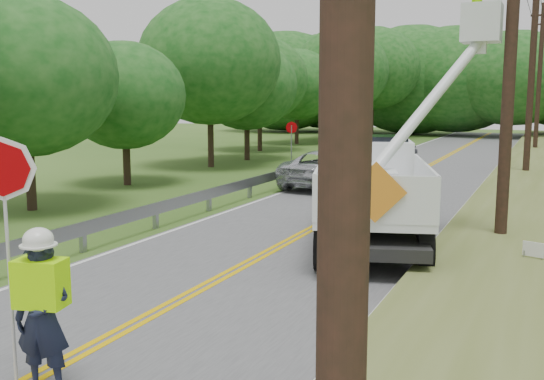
% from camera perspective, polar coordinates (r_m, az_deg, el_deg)
% --- Properties ---
extents(ground, '(140.00, 140.00, 0.00)m').
position_cam_1_polar(ground, '(10.16, -14.55, -13.04)').
color(ground, '#2D4F17').
rests_on(ground, ground).
extents(road, '(7.20, 96.00, 0.03)m').
position_cam_1_polar(road, '(22.43, 8.50, -1.01)').
color(road, '#4D4D50').
rests_on(road, ground).
extents(guardrail, '(0.18, 48.00, 0.77)m').
position_cam_1_polar(guardrail, '(24.57, 0.08, 1.19)').
color(guardrail, gray).
rests_on(guardrail, ground).
extents(utility_poles, '(1.60, 43.30, 10.00)m').
position_cam_1_polar(utility_poles, '(24.37, 22.45, 11.61)').
color(utility_poles, black).
rests_on(utility_poles, ground).
extents(treeline_left, '(10.96, 56.01, 10.19)m').
position_cam_1_polar(treeline_left, '(40.86, 0.40, 10.93)').
color(treeline_left, '#332319').
rests_on(treeline_left, ground).
extents(treeline_horizon, '(57.33, 14.35, 10.99)m').
position_cam_1_polar(treeline_horizon, '(63.91, 18.31, 9.72)').
color(treeline_horizon, '#114914').
rests_on(treeline_horizon, ground).
extents(flagger, '(1.18, 0.62, 3.21)m').
position_cam_1_polar(flagger, '(8.20, -20.59, -10.00)').
color(flagger, '#191E33').
rests_on(flagger, road).
extents(bucket_truck, '(5.05, 7.75, 7.14)m').
position_cam_1_polar(bucket_truck, '(16.80, 9.70, 1.30)').
color(bucket_truck, black).
rests_on(bucket_truck, road).
extents(suv_silver, '(3.14, 5.78, 1.54)m').
position_cam_1_polar(suv_silver, '(25.71, 5.48, 2.01)').
color(suv_silver, silver).
rests_on(suv_silver, road).
extents(suv_darkgrey, '(2.70, 5.30, 1.47)m').
position_cam_1_polar(suv_darkgrey, '(34.38, 11.41, 3.46)').
color(suv_darkgrey, '#3E4146').
rests_on(suv_darkgrey, road).
extents(stop_sign_permanent, '(0.49, 0.31, 2.60)m').
position_cam_1_polar(stop_sign_permanent, '(28.85, 1.81, 4.63)').
color(stop_sign_permanent, gray).
rests_on(stop_sign_permanent, ground).
extents(yard_sign, '(0.43, 0.17, 0.65)m').
position_cam_1_polar(yard_sign, '(14.31, 23.03, -5.19)').
color(yard_sign, white).
rests_on(yard_sign, ground).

